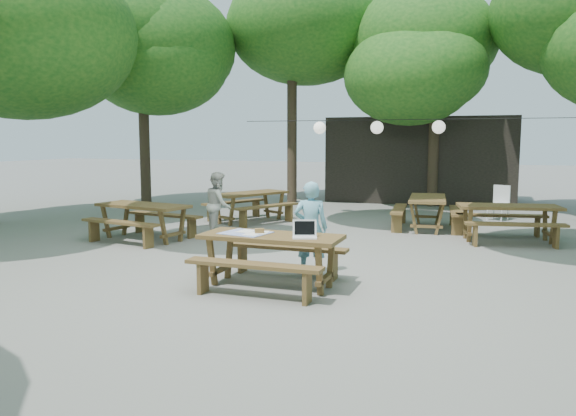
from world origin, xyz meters
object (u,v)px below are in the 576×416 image
Objects in this scene: second_person at (219,205)px; picnic_table_nw at (143,221)px; main_picnic_table at (271,260)px; woman at (311,228)px; plastic_chair at (498,210)px.

picnic_table_nw is at bearing 97.14° from second_person.
main_picnic_table is 1.38× the size of woman.
woman is 1.62× the size of plastic_chair.
second_person is (1.33, 0.83, 0.31)m from picnic_table_nw.
main_picnic_table is at bearing -23.47° from picnic_table_nw.
woman is (4.19, -1.65, 0.34)m from picnic_table_nw.
plastic_chair is (7.00, 5.57, -0.13)m from picnic_table_nw.
woman is at bearing 71.95° from main_picnic_table.
plastic_chair is at bearing 69.09° from main_picnic_table.
picnic_table_nw is at bearing 146.64° from main_picnic_table.
picnic_table_nw is 1.60m from second_person.
second_person is 1.56× the size of plastic_chair.
main_picnic_table is at bearing -86.11° from plastic_chair.
woman reaches higher than second_person.
picnic_table_nw is 2.38× the size of plastic_chair.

